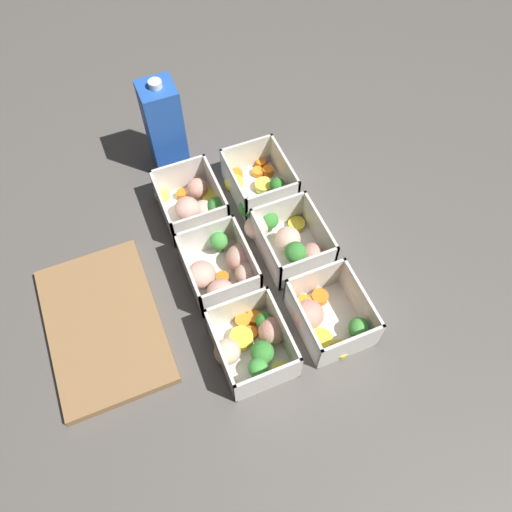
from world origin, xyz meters
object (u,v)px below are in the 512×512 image
at_px(container_near_left, 326,317).
at_px(container_far_left, 254,344).
at_px(container_far_right, 198,206).
at_px(container_far_center, 223,271).
at_px(container_near_right, 261,189).
at_px(juice_carton, 164,127).
at_px(container_near_center, 287,241).

bearing_deg(container_near_left, container_far_left, 89.21).
bearing_deg(container_far_right, container_far_center, 178.02).
bearing_deg(container_far_center, container_near_right, -42.58).
height_order(container_far_center, container_far_right, same).
relative_size(container_far_right, juice_carton, 0.77).
relative_size(container_near_center, container_near_right, 1.11).
bearing_deg(container_far_left, container_near_right, -24.83).
relative_size(container_near_center, container_far_right, 1.04).
distance_m(container_near_left, juice_carton, 0.47).
height_order(container_near_right, juice_carton, juice_carton).
relative_size(container_near_right, container_far_right, 0.94).
distance_m(container_near_right, container_far_center, 0.19).
bearing_deg(container_far_left, container_near_left, -90.79).
height_order(container_near_center, container_far_left, same).
relative_size(container_far_center, container_far_right, 0.94).
xyz_separation_m(container_far_left, juice_carton, (0.45, 0.00, 0.07)).
distance_m(container_near_center, container_near_right, 0.13).
distance_m(container_near_left, container_far_right, 0.32).
bearing_deg(juice_carton, container_near_center, -155.35).
xyz_separation_m(container_near_left, container_far_right, (0.30, 0.12, -0.00)).
distance_m(container_far_left, container_far_center, 0.14).
xyz_separation_m(container_near_right, juice_carton, (0.16, 0.14, 0.07)).
distance_m(container_near_center, juice_carton, 0.32).
bearing_deg(container_far_right, container_near_left, -158.00).
bearing_deg(container_far_right, container_near_center, -138.26).
bearing_deg(juice_carton, container_far_center, -179.30).
bearing_deg(container_near_right, container_near_center, 178.51).
bearing_deg(container_near_center, container_near_right, -1.49).
height_order(container_far_right, juice_carton, juice_carton).
xyz_separation_m(container_near_left, juice_carton, (0.45, 0.13, 0.07)).
bearing_deg(container_near_right, container_far_center, 137.42).
bearing_deg(container_near_right, container_far_right, 86.23).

